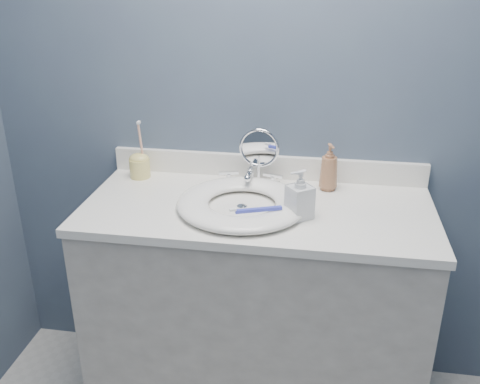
% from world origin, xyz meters
% --- Properties ---
extents(back_wall, '(2.20, 0.02, 2.40)m').
position_xyz_m(back_wall, '(0.00, 1.25, 1.20)').
color(back_wall, '#414E62').
rests_on(back_wall, ground).
extents(vanity_cabinet, '(1.20, 0.55, 0.85)m').
position_xyz_m(vanity_cabinet, '(0.00, 0.97, 0.42)').
color(vanity_cabinet, beige).
rests_on(vanity_cabinet, ground).
extents(countertop, '(1.22, 0.57, 0.03)m').
position_xyz_m(countertop, '(0.00, 0.97, 0.86)').
color(countertop, white).
rests_on(countertop, vanity_cabinet).
extents(backsplash, '(1.22, 0.02, 0.09)m').
position_xyz_m(backsplash, '(0.00, 1.24, 0.93)').
color(backsplash, white).
rests_on(backsplash, countertop).
extents(basin, '(0.45, 0.45, 0.04)m').
position_xyz_m(basin, '(-0.05, 0.94, 0.90)').
color(basin, white).
rests_on(basin, countertop).
extents(drain, '(0.04, 0.04, 0.01)m').
position_xyz_m(drain, '(-0.05, 0.94, 0.88)').
color(drain, silver).
rests_on(drain, countertop).
extents(faucet, '(0.25, 0.13, 0.07)m').
position_xyz_m(faucet, '(-0.05, 1.14, 0.91)').
color(faucet, silver).
rests_on(faucet, countertop).
extents(makeup_mirror, '(0.15, 0.09, 0.22)m').
position_xyz_m(makeup_mirror, '(-0.02, 1.16, 1.00)').
color(makeup_mirror, silver).
rests_on(makeup_mirror, countertop).
extents(soap_bottle_amber, '(0.09, 0.09, 0.18)m').
position_xyz_m(soap_bottle_amber, '(0.24, 1.16, 0.97)').
color(soap_bottle_amber, '#986545').
rests_on(soap_bottle_amber, countertop).
extents(soap_bottle_clear, '(0.11, 0.11, 0.17)m').
position_xyz_m(soap_bottle_clear, '(0.15, 0.91, 0.96)').
color(soap_bottle_clear, silver).
rests_on(soap_bottle_clear, countertop).
extents(toothbrush_holder, '(0.08, 0.08, 0.23)m').
position_xyz_m(toothbrush_holder, '(-0.49, 1.16, 0.93)').
color(toothbrush_holder, '#E1D170').
rests_on(toothbrush_holder, countertop).
extents(toothbrush_lying, '(0.17, 0.07, 0.02)m').
position_xyz_m(toothbrush_lying, '(0.01, 0.85, 0.92)').
color(toothbrush_lying, '#343DBA').
rests_on(toothbrush_lying, basin).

